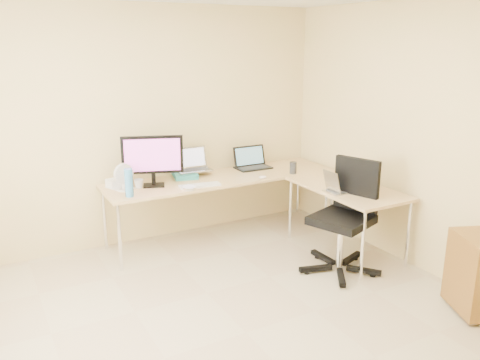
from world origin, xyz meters
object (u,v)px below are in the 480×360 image
desk_return (345,220)px  laptop_black (253,158)px  laptop_return (339,183)px  keyboard (200,185)px  desk_main (222,207)px  laptop_center (193,160)px  monitor (153,161)px  office_chair (341,223)px  cabinet (480,273)px  mug (139,184)px  desk_fan (123,178)px  water_bottle (129,183)px

desk_return → laptop_black: laptop_black is taller
laptop_return → keyboard: bearing=53.0°
desk_main → keyboard: (-0.37, -0.23, 0.38)m
laptop_black → desk_return: bearing=-67.3°
keyboard → laptop_center: bearing=83.1°
monitor → keyboard: size_ratio=1.45×
monitor → laptop_center: (0.54, 0.19, -0.09)m
keyboard → office_chair: size_ratio=0.39×
desk_main → office_chair: (0.63, -1.34, 0.14)m
desk_return → laptop_black: (-0.47, 1.16, 0.50)m
monitor → cabinet: monitor is taller
laptop_black → mug: size_ratio=4.13×
laptop_black → desk_fan: bearing=-173.8°
laptop_black → laptop_return: (0.27, -1.25, -0.04)m
desk_main → mug: bearing=179.0°
desk_return → monitor: bearing=150.3°
monitor → cabinet: size_ratio=0.97×
desk_main → water_bottle: water_bottle is taller
mug → laptop_return: size_ratio=0.36×
keyboard → laptop_return: 1.44m
water_bottle → mug: bearing=54.7°
mug → laptop_center: bearing=14.7°
desk_return → laptop_black: 1.34m
monitor → desk_fan: 0.36m
laptop_center → monitor: bearing=-158.0°
desk_return → office_chair: size_ratio=1.17×
laptop_return → water_bottle: bearing=65.4°
water_bottle → office_chair: 2.11m
mug → office_chair: (1.58, -1.36, -0.28)m
desk_main → water_bottle: 1.25m
office_chair → cabinet: (0.50, -1.17, -0.14)m
cabinet → laptop_black: bearing=126.0°
keyboard → desk_fan: 0.79m
desk_return → water_bottle: (-2.10, 0.78, 0.51)m
laptop_center → laptop_return: bearing=-49.0°
laptop_center → laptop_black: (0.76, -0.04, -0.05)m
mug → office_chair: office_chair is taller
office_chair → cabinet: office_chair is taller
laptop_center → keyboard: laptop_center is taller
keyboard → cabinet: bearing=-48.6°
laptop_center → mug: (-0.70, -0.18, -0.14)m
monitor → water_bottle: 0.42m
water_bottle → laptop_center: bearing=26.0°
desk_main → mug: mug is taller
water_bottle → keyboard: bearing=-0.7°
water_bottle → laptop_return: size_ratio=1.00×
desk_main → desk_return: size_ratio=2.04×
monitor → laptop_return: 1.93m
laptop_center → cabinet: (1.38, -2.71, -0.55)m
office_chair → cabinet: size_ratio=1.71×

